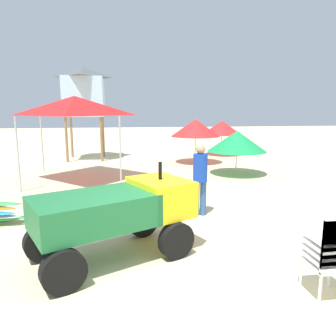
{
  "coord_description": "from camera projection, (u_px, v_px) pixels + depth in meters",
  "views": [
    {
      "loc": [
        -0.83,
        -4.09,
        2.37
      ],
      "look_at": [
        0.11,
        2.25,
        1.2
      ],
      "focal_mm": 34.13,
      "sensor_mm": 36.0,
      "label": 1
    }
  ],
  "objects": [
    {
      "name": "ground",
      "position": [
        183.0,
        279.0,
        4.53
      ],
      "size": [
        80.0,
        80.0,
        0.0
      ],
      "primitive_type": "plane",
      "color": "beige"
    },
    {
      "name": "utility_cart",
      "position": [
        118.0,
        211.0,
        5.08
      ],
      "size": [
        2.81,
        2.19,
        1.5
      ],
      "color": "#1E6B38",
      "rests_on": "ground"
    },
    {
      "name": "stacked_plastic_chairs",
      "position": [
        333.0,
        248.0,
        3.9
      ],
      "size": [
        0.48,
        0.48,
        1.2
      ],
      "color": "white",
      "rests_on": "ground"
    },
    {
      "name": "lifeguard_near_left",
      "position": [
        200.0,
        175.0,
        7.13
      ],
      "size": [
        0.32,
        0.32,
        1.62
      ],
      "color": "#33598C",
      "rests_on": "ground"
    },
    {
      "name": "popup_canopy",
      "position": [
        75.0,
        106.0,
        10.52
      ],
      "size": [
        2.96,
        2.96,
        2.82
      ],
      "color": "#B2B2B7",
      "rests_on": "ground"
    },
    {
      "name": "lifeguard_tower",
      "position": [
        84.0,
        92.0,
        14.95
      ],
      "size": [
        1.98,
        1.98,
        4.31
      ],
      "color": "olive",
      "rests_on": "ground"
    },
    {
      "name": "beach_umbrella_left",
      "position": [
        237.0,
        141.0,
        11.65
      ],
      "size": [
        2.16,
        2.16,
        1.62
      ],
      "color": "beige",
      "rests_on": "ground"
    },
    {
      "name": "beach_umbrella_mid",
      "position": [
        222.0,
        128.0,
        16.68
      ],
      "size": [
        2.09,
        2.09,
        1.82
      ],
      "color": "beige",
      "rests_on": "ground"
    },
    {
      "name": "beach_umbrella_far",
      "position": [
        195.0,
        128.0,
        14.11
      ],
      "size": [
        2.18,
        2.18,
        1.97
      ],
      "color": "beige",
      "rests_on": "ground"
    }
  ]
}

